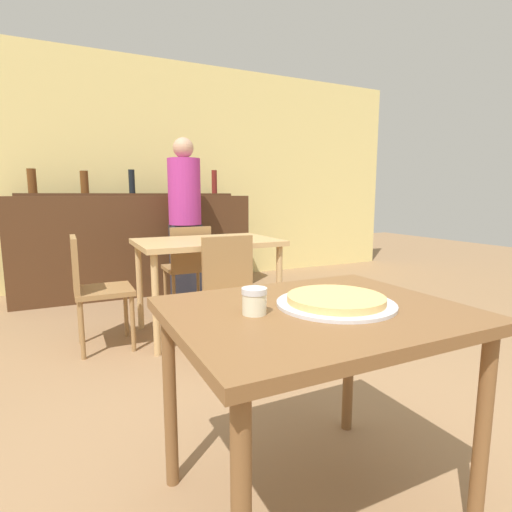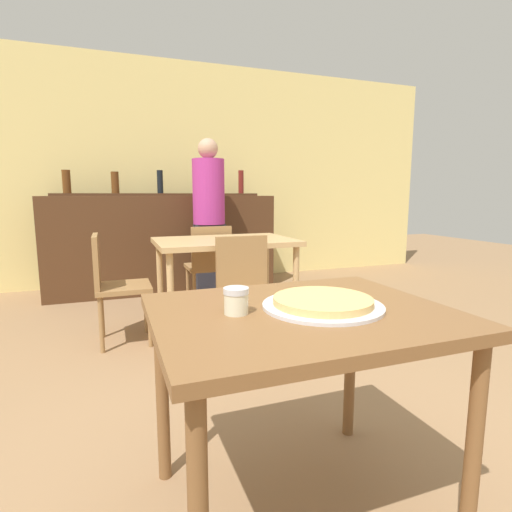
% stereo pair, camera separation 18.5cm
% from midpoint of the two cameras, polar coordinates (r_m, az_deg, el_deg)
% --- Properties ---
extents(ground_plane, '(16.00, 16.00, 0.00)m').
position_cam_midpoint_polar(ground_plane, '(1.75, 4.40, -32.01)').
color(ground_plane, '#93704C').
extents(wall_back, '(8.00, 0.05, 2.80)m').
position_cam_midpoint_polar(wall_back, '(5.32, -18.98, 11.15)').
color(wall_back, '#EAD684').
rests_on(wall_back, ground_plane).
extents(dining_table_near, '(0.99, 0.80, 0.76)m').
position_cam_midpoint_polar(dining_table_near, '(1.40, 4.73, -10.95)').
color(dining_table_near, brown).
rests_on(dining_table_near, ground_plane).
extents(dining_table_far, '(1.11, 0.76, 0.77)m').
position_cam_midpoint_polar(dining_table_far, '(3.29, -8.61, 0.77)').
color(dining_table_far, tan).
rests_on(dining_table_far, ground_plane).
extents(bar_counter, '(2.60, 0.56, 1.12)m').
position_cam_midpoint_polar(bar_counter, '(4.84, -17.74, 1.53)').
color(bar_counter, '#4C2D19').
rests_on(bar_counter, ground_plane).
extents(bar_back_shelf, '(2.39, 0.24, 0.32)m').
position_cam_midpoint_polar(bar_back_shelf, '(4.94, -18.77, 8.84)').
color(bar_back_shelf, '#4C2D19').
rests_on(bar_back_shelf, bar_counter).
extents(chair_far_side_front, '(0.40, 0.40, 0.85)m').
position_cam_midpoint_polar(chair_far_side_front, '(2.80, -5.11, -4.52)').
color(chair_far_side_front, olive).
rests_on(chair_far_side_front, ground_plane).
extents(chair_far_side_back, '(0.40, 0.40, 0.85)m').
position_cam_midpoint_polar(chair_far_side_back, '(3.84, -11.02, -1.02)').
color(chair_far_side_back, olive).
rests_on(chair_far_side_back, ground_plane).
extents(chair_far_side_left, '(0.40, 0.40, 0.85)m').
position_cam_midpoint_polar(chair_far_side_left, '(3.17, -23.93, -3.68)').
color(chair_far_side_left, olive).
rests_on(chair_far_side_left, ground_plane).
extents(pizza_tray, '(0.41, 0.41, 0.04)m').
position_cam_midpoint_polar(pizza_tray, '(1.41, 7.65, -6.43)').
color(pizza_tray, silver).
rests_on(pizza_tray, dining_table_near).
extents(cheese_shaker, '(0.08, 0.08, 0.09)m').
position_cam_midpoint_polar(cheese_shaker, '(1.29, -4.37, -6.46)').
color(cheese_shaker, beige).
rests_on(cheese_shaker, dining_table_near).
extents(person_standing, '(0.34, 0.34, 1.72)m').
position_cam_midpoint_polar(person_standing, '(4.33, -11.33, 5.93)').
color(person_standing, '#2D2D38').
rests_on(person_standing, ground_plane).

